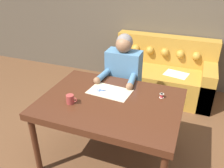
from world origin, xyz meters
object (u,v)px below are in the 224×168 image
(scissors, at_px, (103,91))
(thread_spool, at_px, (162,96))
(dining_table, at_px, (111,106))
(couch, at_px, (161,75))
(mug, at_px, (70,99))
(person, at_px, (123,82))

(scissors, relative_size, thread_spool, 4.87)
(dining_table, height_order, thread_spool, thread_spool)
(couch, height_order, mug, couch)
(thread_spool, bearing_deg, scissors, -172.17)
(dining_table, relative_size, scissors, 6.28)
(person, xyz_separation_m, mug, (-0.26, -0.84, 0.17))
(dining_table, relative_size, mug, 12.18)
(scissors, distance_m, thread_spool, 0.61)
(mug, bearing_deg, dining_table, 28.49)
(couch, relative_size, scissors, 7.30)
(person, height_order, thread_spool, person)
(person, bearing_deg, mug, -107.01)
(dining_table, bearing_deg, person, 97.39)
(person, distance_m, thread_spool, 0.71)
(dining_table, relative_size, thread_spool, 30.60)
(couch, bearing_deg, dining_table, -98.26)
(mug, height_order, thread_spool, mug)
(dining_table, xyz_separation_m, thread_spool, (0.46, 0.23, 0.09))
(dining_table, distance_m, person, 0.66)
(couch, distance_m, mug, 1.99)
(dining_table, height_order, scissors, scissors)
(person, xyz_separation_m, thread_spool, (0.55, -0.42, 0.15))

